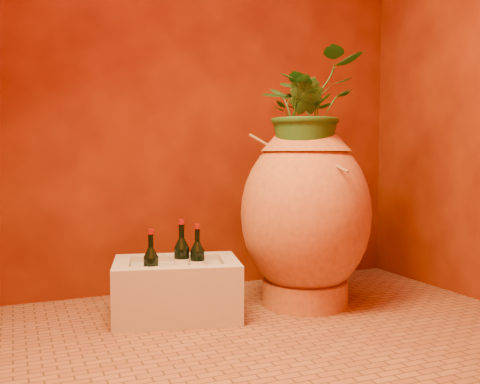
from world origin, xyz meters
name	(u,v)px	position (x,y,z in m)	size (l,w,h in m)	color
floor	(287,335)	(0.00, 0.00, 0.00)	(2.50, 2.50, 0.00)	brown
wall_back	(210,80)	(0.00, 1.00, 1.25)	(2.50, 0.02, 2.50)	#501104
amphora	(305,213)	(0.32, 0.40, 0.49)	(0.71, 0.71, 0.99)	#C87238
stone_basin	(177,290)	(-0.37, 0.46, 0.14)	(0.69, 0.55, 0.28)	#BDB49D
wine_bottle_a	(182,261)	(-0.34, 0.47, 0.27)	(0.08, 0.08, 0.33)	black
wine_bottle_b	(197,263)	(-0.27, 0.44, 0.26)	(0.07, 0.07, 0.30)	black
wine_bottle_c	(151,270)	(-0.52, 0.39, 0.26)	(0.07, 0.07, 0.30)	black
wall_tap	(289,163)	(0.50, 0.91, 0.75)	(0.07, 0.15, 0.17)	#9D6124
plant_main	(307,110)	(0.31, 0.38, 1.04)	(0.53, 0.46, 0.59)	#224F1C
plant_side	(301,119)	(0.26, 0.34, 0.98)	(0.22, 0.18, 0.41)	#224F1C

